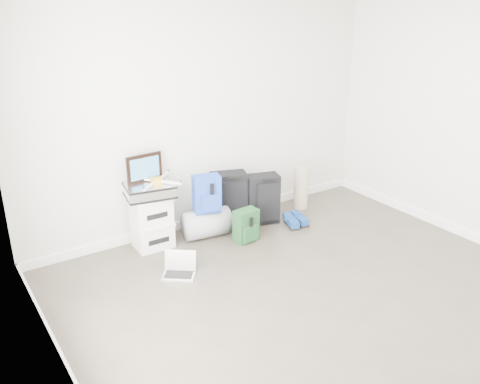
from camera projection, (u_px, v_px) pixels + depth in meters
ground at (356, 324)px, 4.35m from camera, size 5.00×5.00×0.00m
room_envelope at (374, 127)px, 3.72m from camera, size 4.52×5.02×2.71m
boxes_stack at (152, 222)px, 5.55m from camera, size 0.43×0.35×0.60m
briefcase at (150, 190)px, 5.42m from camera, size 0.56×0.45×0.15m
painting at (144, 168)px, 5.41m from camera, size 0.41×0.05×0.30m
drone at (157, 181)px, 5.41m from camera, size 0.47×0.47×0.05m
duffel_bag at (207, 223)px, 5.83m from camera, size 0.58×0.41×0.33m
blue_backpack at (207, 195)px, 5.67m from camera, size 0.34×0.28×0.42m
large_suitcase at (229, 199)px, 6.10m from camera, size 0.47×0.38×0.65m
green_backpack at (247, 226)px, 5.72m from camera, size 0.28×0.22×0.38m
carry_on at (263, 199)px, 6.14m from camera, size 0.44×0.35×0.61m
shoes at (296, 221)px, 6.16m from camera, size 0.31×0.31×0.10m
rolled_rug at (301, 188)px, 6.56m from camera, size 0.18×0.18×0.56m
laptop at (179, 269)px, 5.09m from camera, size 0.39×0.37×0.23m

